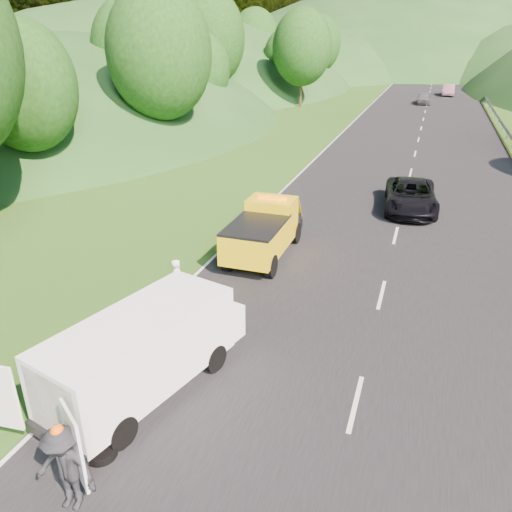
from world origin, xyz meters
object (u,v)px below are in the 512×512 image
at_px(child, 207,346).
at_px(suitcase, 144,308).
at_px(passing_suv, 409,210).
at_px(white_van, 145,349).
at_px(worker, 73,506).
at_px(spare_tire, 102,456).
at_px(tow_truck, 264,230).
at_px(woman, 180,305).

relative_size(child, suitcase, 1.51).
height_order(suitcase, passing_suv, passing_suv).
distance_m(white_van, passing_suv, 18.07).
bearing_deg(white_van, suitcase, 137.37).
relative_size(child, worker, 0.49).
bearing_deg(passing_suv, spare_tire, -110.52).
height_order(child, passing_suv, passing_suv).
distance_m(white_van, spare_tire, 2.63).
distance_m(tow_truck, child, 6.96).
relative_size(woman, passing_suv, 0.30).
relative_size(white_van, spare_tire, 9.47).
bearing_deg(white_van, spare_tire, -71.55).
height_order(white_van, worker, white_van).
bearing_deg(passing_suv, child, -113.36).
bearing_deg(white_van, woman, 121.67).
relative_size(tow_truck, child, 5.66).
distance_m(white_van, woman, 4.60).
bearing_deg(child, white_van, -85.23).
height_order(tow_truck, woman, tow_truck).
bearing_deg(worker, white_van, 91.48).
bearing_deg(passing_suv, white_van, -112.92).
xyz_separation_m(suitcase, spare_tire, (2.19, -5.51, -0.31)).
bearing_deg(white_van, worker, -69.41).
relative_size(tow_truck, woman, 3.19).
height_order(tow_truck, spare_tire, tow_truck).
bearing_deg(white_van, tow_truck, 103.96).
relative_size(white_van, passing_suv, 1.22).
xyz_separation_m(tow_truck, passing_suv, (5.37, 8.02, -1.12)).
distance_m(woman, worker, 7.98).
bearing_deg(tow_truck, spare_tire, -89.87).
height_order(white_van, passing_suv, white_van).
distance_m(spare_tire, passing_suv, 20.20).
bearing_deg(child, suitcase, -179.17).
bearing_deg(tow_truck, passing_suv, 56.28).
height_order(tow_truck, suitcase, tow_truck).
bearing_deg(woman, suitcase, 120.43).
height_order(woman, suitcase, woman).
bearing_deg(suitcase, spare_tire, -68.35).
xyz_separation_m(tow_truck, white_van, (-0.14, -9.14, 0.14)).
bearing_deg(child, tow_truck, 113.66).
bearing_deg(white_van, passing_suv, 87.03).
bearing_deg(tow_truck, suitcase, -110.04).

